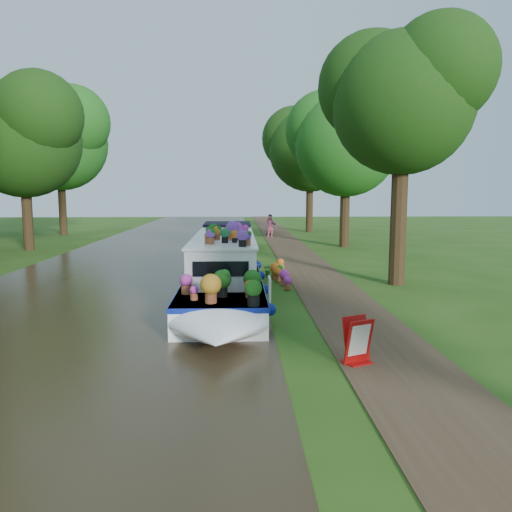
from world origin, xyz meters
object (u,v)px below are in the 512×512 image
Objects in this scene: pedestrian_pink at (270,227)px; pedestrian_dark at (271,225)px; sandwich_board at (358,343)px; plant_boat at (224,268)px; second_boat at (230,239)px.

pedestrian_pink is 0.97× the size of pedestrian_dark.
pedestrian_dark reaches higher than sandwich_board.
sandwich_board is 27.48m from pedestrian_dark.
pedestrian_pink is at bearing 81.96° from plant_boat.
plant_boat is 19.66m from pedestrian_pink.
plant_boat is 2.08× the size of second_boat.
sandwich_board is 0.57× the size of pedestrian_dark.
second_boat is 7.07m from pedestrian_pink.
plant_boat is 21.05m from pedestrian_dark.
sandwich_board is at bearing -81.68° from second_boat.
pedestrian_pink is 1.39m from pedestrian_dark.
pedestrian_pink is at bearing -101.85° from pedestrian_dark.
sandwich_board is at bearing -97.28° from pedestrian_dark.
plant_boat is 7.17m from sandwich_board.
pedestrian_dark is (0.12, 1.38, 0.02)m from pedestrian_pink.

